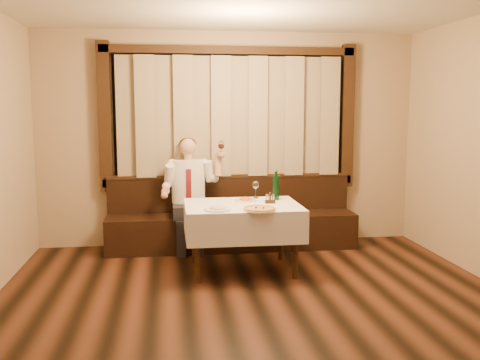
{
  "coord_description": "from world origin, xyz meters",
  "views": [
    {
      "loc": [
        -0.79,
        -4.07,
        1.82
      ],
      "look_at": [
        0.0,
        1.9,
        1.0
      ],
      "focal_mm": 40.0,
      "sensor_mm": 36.0,
      "label": 1
    }
  ],
  "objects": [
    {
      "name": "table_wine_glass",
      "position": [
        0.21,
        2.08,
        0.9
      ],
      "size": [
        0.08,
        0.08,
        0.2
      ],
      "rotation": [
        0.0,
        0.0,
        0.26
      ],
      "color": "white",
      "rests_on": "dining_table"
    },
    {
      "name": "cruet_caddy",
      "position": [
        0.32,
        1.72,
        0.8
      ],
      "size": [
        0.11,
        0.06,
        0.12
      ],
      "rotation": [
        0.0,
        0.0,
        -0.03
      ],
      "color": "black",
      "rests_on": "dining_table"
    },
    {
      "name": "pizza",
      "position": [
        0.13,
        1.32,
        0.77
      ],
      "size": [
        0.35,
        0.35,
        0.04
      ],
      "rotation": [
        0.0,
        0.0,
        -0.07
      ],
      "color": "white",
      "rests_on": "dining_table"
    },
    {
      "name": "pasta_cream",
      "position": [
        -0.3,
        1.39,
        0.8
      ],
      "size": [
        0.29,
        0.29,
        0.1
      ],
      "rotation": [
        0.0,
        0.0,
        0.06
      ],
      "color": "white",
      "rests_on": "dining_table"
    },
    {
      "name": "pasta_red",
      "position": [
        0.07,
        1.89,
        0.79
      ],
      "size": [
        0.24,
        0.24,
        0.08
      ],
      "rotation": [
        0.0,
        0.0,
        -0.14
      ],
      "color": "white",
      "rests_on": "dining_table"
    },
    {
      "name": "room",
      "position": [
        -0.0,
        0.97,
        1.5
      ],
      "size": [
        5.01,
        6.01,
        2.81
      ],
      "color": "black",
      "rests_on": "ground"
    },
    {
      "name": "green_bottle",
      "position": [
        0.43,
        1.94,
        0.9
      ],
      "size": [
        0.08,
        0.08,
        0.35
      ],
      "rotation": [
        0.0,
        0.0,
        0.27
      ],
      "color": "#0F471B",
      "rests_on": "dining_table"
    },
    {
      "name": "dining_table",
      "position": [
        0.0,
        1.7,
        0.65
      ],
      "size": [
        1.27,
        0.97,
        0.76
      ],
      "color": "black",
      "rests_on": "ground"
    },
    {
      "name": "banquette",
      "position": [
        0.0,
        2.72,
        0.31
      ],
      "size": [
        3.2,
        0.61,
        0.94
      ],
      "color": "black",
      "rests_on": "ground"
    },
    {
      "name": "seated_man",
      "position": [
        -0.55,
        2.63,
        0.83
      ],
      "size": [
        0.8,
        0.59,
        1.44
      ],
      "color": "black",
      "rests_on": "ground"
    }
  ]
}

